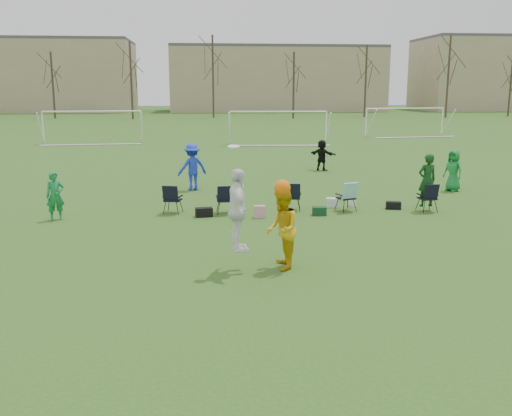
{
  "coord_description": "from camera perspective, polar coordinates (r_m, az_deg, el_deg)",
  "views": [
    {
      "loc": [
        -1.73,
        -10.86,
        4.12
      ],
      "look_at": [
        -0.44,
        2.7,
        1.25
      ],
      "focal_mm": 40.0,
      "sensor_mm": 36.0,
      "label": 1
    }
  ],
  "objects": [
    {
      "name": "sideline_setup",
      "position": [
        19.45,
        6.63,
        1.3
      ],
      "size": [
        9.34,
        1.84,
        1.95
      ],
      "color": "#103B15",
      "rests_on": "ground"
    },
    {
      "name": "goal_mid",
      "position": [
        43.3,
        2.22,
        8.97
      ],
      "size": [
        7.4,
        0.63,
        2.46
      ],
      "rotation": [
        0.0,
        0.0,
        -0.07
      ],
      "color": "white",
      "rests_on": "ground"
    },
    {
      "name": "goal_left",
      "position": [
        45.67,
        -16.03,
        8.68
      ],
      "size": [
        7.39,
        0.76,
        2.46
      ],
      "rotation": [
        0.0,
        0.0,
        0.09
      ],
      "color": "white",
      "rests_on": "ground"
    },
    {
      "name": "building_row",
      "position": [
        107.21,
        -0.91,
        12.89
      ],
      "size": [
        126.0,
        16.0,
        13.0
      ],
      "color": "tan",
      "rests_on": "ground"
    },
    {
      "name": "fielder_green_near",
      "position": [
        19.13,
        -19.44,
        1.15
      ],
      "size": [
        0.66,
        0.55,
        1.55
      ],
      "primitive_type": "imported",
      "rotation": [
        0.0,
        0.0,
        0.37
      ],
      "color": "#157B3D",
      "rests_on": "ground"
    },
    {
      "name": "tree_line",
      "position": [
        80.74,
        -4.12,
        12.55
      ],
      "size": [
        110.28,
        3.28,
        11.4
      ],
      "color": "#382B21",
      "rests_on": "ground"
    },
    {
      "name": "ground",
      "position": [
        11.75,
        3.43,
        -8.66
      ],
      "size": [
        260.0,
        260.0,
        0.0
      ],
      "primitive_type": "plane",
      "color": "#2A581B",
      "rests_on": "ground"
    },
    {
      "name": "fielder_green_far",
      "position": [
        24.53,
        19.12,
        3.55
      ],
      "size": [
        0.87,
        0.98,
        1.68
      ],
      "primitive_type": "imported",
      "rotation": [
        0.0,
        0.0,
        -1.06
      ],
      "color": "#157832",
      "rests_on": "ground"
    },
    {
      "name": "fielder_blue",
      "position": [
        23.57,
        -6.39,
        4.1
      ],
      "size": [
        1.41,
        1.13,
        1.91
      ],
      "primitive_type": "imported",
      "rotation": [
        0.0,
        0.0,
        3.54
      ],
      "color": "#1B33CB",
      "rests_on": "ground"
    },
    {
      "name": "center_contest",
      "position": [
        12.98,
        0.7,
        -1.22
      ],
      "size": [
        1.68,
        1.16,
        2.89
      ],
      "color": "white",
      "rests_on": "ground"
    },
    {
      "name": "fielder_black",
      "position": [
        29.3,
        6.6,
        5.26
      ],
      "size": [
        1.38,
        1.3,
        1.56
      ],
      "primitive_type": "imported",
      "rotation": [
        0.0,
        0.0,
        2.41
      ],
      "color": "black",
      "rests_on": "ground"
    },
    {
      "name": "goal_right",
      "position": [
        52.03,
        14.7,
        9.09
      ],
      "size": [
        7.35,
        1.14,
        2.46
      ],
      "rotation": [
        0.0,
        0.0,
        0.14
      ],
      "color": "white",
      "rests_on": "ground"
    }
  ]
}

